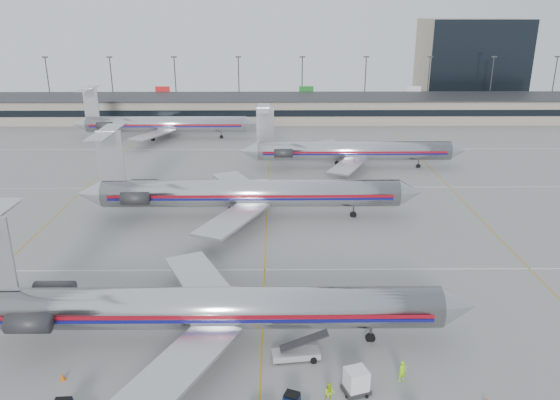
{
  "coord_description": "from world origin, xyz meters",
  "views": [
    {
      "loc": [
        1.21,
        -45.38,
        27.77
      ],
      "look_at": [
        1.84,
        20.95,
        4.5
      ],
      "focal_mm": 35.0,
      "sensor_mm": 36.0,
      "label": 1
    }
  ],
  "objects_px": {
    "jet_second_row": "(244,193)",
    "belt_loader": "(297,352)",
    "jet_foreground": "(202,307)",
    "uld_container": "(356,381)"
  },
  "relations": [
    {
      "from": "jet_second_row",
      "to": "belt_loader",
      "type": "distance_m",
      "value": 33.76
    },
    {
      "from": "uld_container",
      "to": "jet_foreground",
      "type": "bearing_deg",
      "value": 133.15
    },
    {
      "from": "jet_foreground",
      "to": "belt_loader",
      "type": "xyz_separation_m",
      "value": [
        8.09,
        -2.57,
        -2.81
      ]
    },
    {
      "from": "jet_second_row",
      "to": "uld_container",
      "type": "height_order",
      "value": "jet_second_row"
    },
    {
      "from": "jet_foreground",
      "to": "belt_loader",
      "type": "relative_size",
      "value": 9.51
    },
    {
      "from": "jet_foreground",
      "to": "jet_second_row",
      "type": "height_order",
      "value": "jet_second_row"
    },
    {
      "from": "jet_foreground",
      "to": "uld_container",
      "type": "relative_size",
      "value": 19.67
    },
    {
      "from": "jet_second_row",
      "to": "uld_container",
      "type": "bearing_deg",
      "value": -74.32
    },
    {
      "from": "jet_second_row",
      "to": "belt_loader",
      "type": "height_order",
      "value": "jet_second_row"
    },
    {
      "from": "belt_loader",
      "to": "uld_container",
      "type": "bearing_deg",
      "value": -51.43
    }
  ]
}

